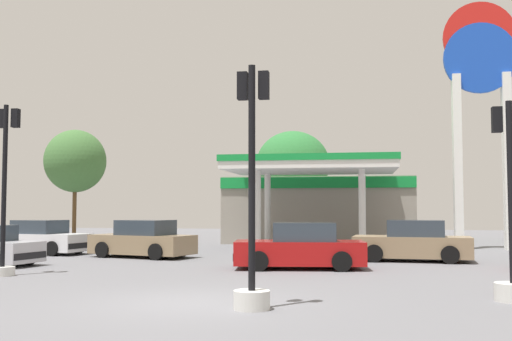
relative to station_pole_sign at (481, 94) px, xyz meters
name	(u,v)px	position (x,y,z in m)	size (l,w,h in m)	color
ground_plane	(191,303)	(-9.50, -18.12, -7.57)	(90.00, 90.00, 0.00)	slate
gas_station	(319,206)	(-8.21, 4.84, -5.47)	(10.60, 12.80, 4.44)	gray
station_pole_sign	(481,94)	(0.00, 0.00, 0.00)	(3.48, 0.56, 12.13)	white
car_0	(143,240)	(-14.64, -7.00, -6.88)	(4.56, 2.92, 1.52)	black
car_3	(300,248)	(-7.88, -10.59, -6.88)	(4.43, 2.33, 1.52)	black
car_4	(412,242)	(-3.96, -7.01, -6.87)	(4.49, 2.29, 1.55)	black
car_5	(42,239)	(-19.65, -5.96, -6.90)	(4.39, 2.55, 1.48)	black
traffic_signal_0	(4,210)	(-16.39, -14.09, -5.63)	(0.73, 0.73, 5.11)	silver
traffic_signal_1	(511,254)	(-2.71, -16.82, -6.56)	(0.80, 0.80, 4.35)	silver
traffic_signal_2	(252,227)	(-8.07, -18.75, -5.95)	(0.73, 0.73, 4.90)	silver
tree_0	(75,161)	(-25.03, 8.05, -2.37)	(4.16, 4.16, 7.35)	brown
tree_1	(293,165)	(-10.09, 8.08, -2.80)	(4.72, 4.72, 6.95)	brown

